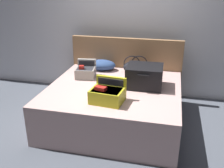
% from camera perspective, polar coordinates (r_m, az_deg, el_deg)
% --- Properties ---
extents(ground_plane, '(12.00, 12.00, 0.00)m').
position_cam_1_polar(ground_plane, '(3.69, -0.98, -11.37)').
color(ground_plane, '#4C515B').
extents(back_wall, '(8.00, 0.10, 2.60)m').
position_cam_1_polar(back_wall, '(4.75, 3.96, 13.19)').
color(back_wall, silver).
rests_on(back_wall, ground).
extents(bed, '(1.90, 1.78, 0.58)m').
position_cam_1_polar(bed, '(3.88, 0.46, -4.61)').
color(bed, '#BC9993').
rests_on(bed, ground).
extents(headboard, '(1.94, 0.08, 1.11)m').
position_cam_1_polar(headboard, '(4.62, 3.05, 3.40)').
color(headboard, olive).
rests_on(headboard, ground).
extents(hard_case_large, '(0.52, 0.49, 0.31)m').
position_cam_1_polar(hard_case_large, '(3.77, 7.23, 1.79)').
color(hard_case_large, black).
rests_on(hard_case_large, bed).
extents(hard_case_medium, '(0.44, 0.37, 0.29)m').
position_cam_1_polar(hard_case_medium, '(3.28, -1.01, -2.21)').
color(hard_case_medium, gold).
rests_on(hard_case_medium, bed).
extents(hard_case_small, '(0.34, 0.36, 0.26)m').
position_cam_1_polar(hard_case_small, '(4.14, -5.84, 2.84)').
color(hard_case_small, gray).
rests_on(hard_case_small, bed).
extents(duffel_bag, '(0.45, 0.35, 0.30)m').
position_cam_1_polar(duffel_bag, '(4.29, 5.19, 3.81)').
color(duffel_bag, black).
rests_on(duffel_bag, bed).
extents(pillow_center_head, '(0.48, 0.32, 0.18)m').
position_cam_1_polar(pillow_center_head, '(4.45, -2.23, 4.24)').
color(pillow_center_head, navy).
rests_on(pillow_center_head, bed).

